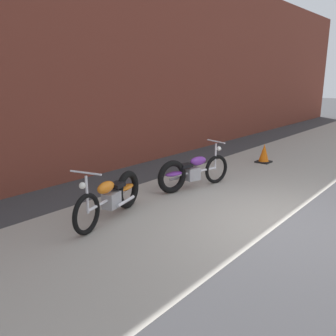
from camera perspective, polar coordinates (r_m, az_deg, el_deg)
name	(u,v)px	position (r m, az deg, el deg)	size (l,w,h in m)	color
ground_plane	(282,224)	(6.51, 17.76, -8.48)	(80.00, 80.00, 0.00)	#38383A
sidewalk_slab	(199,201)	(7.28, 4.92, -5.35)	(36.00, 3.50, 0.01)	#9E998E
brick_building_wall	(85,59)	(9.27, -13.19, 16.73)	(36.00, 0.50, 5.78)	brown
motorcycle_orange	(114,196)	(6.45, -8.68, -4.39)	(1.96, 0.79, 1.03)	black
motorcycle_purple	(190,172)	(7.95, 3.51, -0.64)	(1.97, 0.76, 1.03)	black
traffic_cone	(264,154)	(10.84, 15.15, 2.15)	(0.40, 0.40, 0.55)	orange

